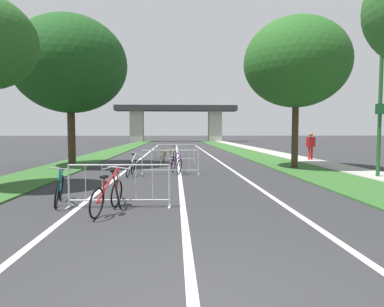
% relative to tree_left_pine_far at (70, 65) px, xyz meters
% --- Properties ---
extents(grass_verge_left, '(2.55, 72.22, 0.05)m').
position_rel_tree_left_pine_far_xyz_m(grass_verge_left, '(-0.17, 14.65, -5.29)').
color(grass_verge_left, '#2D5B26').
rests_on(grass_verge_left, ground).
extents(grass_verge_right, '(2.55, 72.22, 0.05)m').
position_rel_tree_left_pine_far_xyz_m(grass_verge_right, '(11.52, 14.65, -5.29)').
color(grass_verge_right, '#2D5B26').
rests_on(grass_verge_right, ground).
extents(sidewalk_path_right, '(1.76, 72.22, 0.08)m').
position_rel_tree_left_pine_far_xyz_m(sidewalk_path_right, '(13.68, 14.65, -5.28)').
color(sidewalk_path_right, '#9E9B93').
rests_on(sidewalk_path_right, ground).
extents(lane_stripe_center, '(0.14, 41.78, 0.01)m').
position_rel_tree_left_pine_far_xyz_m(lane_stripe_center, '(5.68, 5.99, -5.31)').
color(lane_stripe_center, silver).
rests_on(lane_stripe_center, ground).
extents(lane_stripe_right_lane, '(0.14, 41.78, 0.01)m').
position_rel_tree_left_pine_far_xyz_m(lane_stripe_right_lane, '(8.19, 5.99, -5.31)').
color(lane_stripe_right_lane, silver).
rests_on(lane_stripe_right_lane, ground).
extents(lane_stripe_left_lane, '(0.14, 41.78, 0.01)m').
position_rel_tree_left_pine_far_xyz_m(lane_stripe_left_lane, '(3.16, 5.99, -5.31)').
color(lane_stripe_left_lane, silver).
rests_on(lane_stripe_left_lane, ground).
extents(overpass_bridge, '(22.34, 3.69, 6.65)m').
position_rel_tree_left_pine_far_xyz_m(overpass_bridge, '(5.68, 44.79, -0.62)').
color(overpass_bridge, '#2D2D30').
rests_on(overpass_bridge, ground).
extents(tree_left_pine_far, '(5.93, 5.93, 7.85)m').
position_rel_tree_left_pine_far_xyz_m(tree_left_pine_far, '(0.00, 0.00, 0.00)').
color(tree_left_pine_far, '#3D2D1E').
rests_on(tree_left_pine_far, ground).
extents(tree_right_oak_near, '(5.09, 5.09, 7.34)m').
position_rel_tree_left_pine_far_xyz_m(tree_right_oak_near, '(11.38, -1.86, -0.15)').
color(tree_right_oak_near, '#3D2D1E').
rests_on(tree_right_oak_near, ground).
extents(lamppost_with_sign, '(0.56, 0.32, 5.18)m').
position_rel_tree_left_pine_far_xyz_m(lamppost_with_sign, '(13.44, -5.42, -2.23)').
color(lamppost_with_sign, '#1E4C23').
rests_on(lamppost_with_sign, ground).
extents(crowd_barrier_nearest, '(2.48, 0.51, 1.05)m').
position_rel_tree_left_pine_far_xyz_m(crowd_barrier_nearest, '(4.15, -10.10, -4.80)').
color(crowd_barrier_nearest, '#ADADB2').
rests_on(crowd_barrier_nearest, ground).
extents(crowd_barrier_second, '(2.49, 0.56, 1.05)m').
position_rel_tree_left_pine_far_xyz_m(crowd_barrier_second, '(5.28, -3.84, -4.80)').
color(crowd_barrier_second, '#ADADB2').
rests_on(crowd_barrier_second, ground).
extents(crowd_barrier_third, '(2.48, 0.51, 1.05)m').
position_rel_tree_left_pine_far_xyz_m(crowd_barrier_third, '(5.47, 2.42, -4.80)').
color(crowd_barrier_third, '#ADADB2').
rests_on(crowd_barrier_third, ground).
extents(bicycle_white_0, '(0.62, 1.64, 0.96)m').
position_rel_tree_left_pine_far_xyz_m(bicycle_white_0, '(5.34, 2.89, -4.95)').
color(bicycle_white_0, black).
rests_on(bicycle_white_0, ground).
extents(bicycle_yellow_1, '(0.67, 1.62, 0.86)m').
position_rel_tree_left_pine_far_xyz_m(bicycle_yellow_1, '(4.72, 3.00, -4.96)').
color(bicycle_yellow_1, black).
rests_on(bicycle_yellow_1, ground).
extents(bicycle_red_2, '(0.68, 1.74, 1.01)m').
position_rel_tree_left_pine_far_xyz_m(bicycle_red_2, '(3.97, -10.62, -4.94)').
color(bicycle_red_2, black).
rests_on(bicycle_red_2, ground).
extents(bicycle_silver_3, '(0.51, 1.62, 0.96)m').
position_rel_tree_left_pine_far_xyz_m(bicycle_silver_3, '(3.68, -4.28, -4.94)').
color(bicycle_silver_3, black).
rests_on(bicycle_silver_3, ground).
extents(bicycle_teal_4, '(0.67, 1.69, 0.99)m').
position_rel_tree_left_pine_far_xyz_m(bicycle_teal_4, '(2.56, -9.60, -4.94)').
color(bicycle_teal_4, black).
rests_on(bicycle_teal_4, ground).
extents(bicycle_black_5, '(0.69, 1.64, 0.94)m').
position_rel_tree_left_pine_far_xyz_m(bicycle_black_5, '(4.00, -9.65, -4.96)').
color(bicycle_black_5, black).
rests_on(bicycle_black_5, ground).
extents(bicycle_purple_6, '(0.75, 1.69, 0.93)m').
position_rel_tree_left_pine_far_xyz_m(bicycle_purple_6, '(5.54, -3.46, -4.94)').
color(bicycle_purple_6, black).
rests_on(bicycle_purple_6, ground).
extents(pedestrian_strolling, '(0.62, 0.39, 1.77)m').
position_rel_tree_left_pine_far_xyz_m(pedestrian_strolling, '(13.94, 2.46, -4.24)').
color(pedestrian_strolling, '#B21E1E').
rests_on(pedestrian_strolling, ground).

